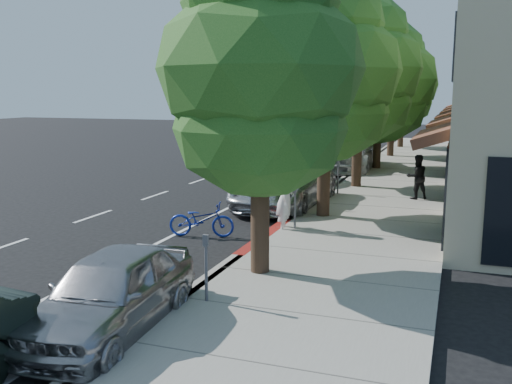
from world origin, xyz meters
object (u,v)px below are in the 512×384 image
at_px(dark_sedan, 282,167).
at_px(white_pickup, 349,152).
at_px(bicycle, 202,220).
at_px(cyclist, 285,198).
at_px(street_tree_4, 393,80).
at_px(street_tree_2, 359,72).
at_px(street_tree_0, 260,74).
at_px(street_tree_5, 403,86).
at_px(silver_suv, 284,186).
at_px(dark_suv_far, 338,144).
at_px(street_tree_1, 326,74).
at_px(near_car_a, 111,292).
at_px(pedestrian, 417,177).
at_px(street_tree_3, 379,82).

distance_m(dark_sedan, white_pickup, 6.23).
bearing_deg(bicycle, cyclist, -72.66).
bearing_deg(street_tree_4, street_tree_2, -90.00).
bearing_deg(dark_sedan, street_tree_0, -74.55).
xyz_separation_m(street_tree_5, white_pickup, (-1.40, -12.23, -3.45)).
bearing_deg(white_pickup, silver_suv, -93.05).
bearing_deg(dark_sedan, cyclist, -71.79).
xyz_separation_m(silver_suv, white_pickup, (0.34, 10.27, 0.16)).
relative_size(street_tree_4, bicycle, 4.19).
bearing_deg(street_tree_5, dark_suv_far, -115.50).
xyz_separation_m(street_tree_1, near_car_a, (-1.40, -9.50, -3.81)).
xyz_separation_m(street_tree_1, cyclist, (-0.65, -1.98, -3.50)).
relative_size(silver_suv, dark_sedan, 1.12).
height_order(silver_suv, dark_suv_far, dark_suv_far).
bearing_deg(dark_sedan, street_tree_5, 81.05).
bearing_deg(pedestrian, silver_suv, 0.25).
bearing_deg(near_car_a, street_tree_1, 77.81).
xyz_separation_m(street_tree_3, near_car_a, (-1.40, -21.50, -3.76)).
height_order(cyclist, dark_sedan, cyclist).
height_order(street_tree_1, street_tree_5, street_tree_1).
bearing_deg(street_tree_3, bicycle, -100.09).
xyz_separation_m(bicycle, dark_sedan, (-0.40, 8.96, 0.33)).
xyz_separation_m(street_tree_2, dark_sedan, (-3.10, -0.21, -3.96)).
bearing_deg(street_tree_3, silver_suv, -99.41).
height_order(silver_suv, dark_sedan, dark_sedan).
bearing_deg(street_tree_1, white_pickup, 96.78).
height_order(street_tree_0, dark_suv_far, street_tree_0).
bearing_deg(cyclist, street_tree_4, -13.54).
distance_m(street_tree_5, cyclist, 26.20).
xyz_separation_m(street_tree_2, street_tree_5, (0.00, 18.00, -0.40)).
distance_m(street_tree_1, dark_sedan, 7.53).
xyz_separation_m(street_tree_5, bicycle, (-2.70, -27.17, -3.89)).
bearing_deg(street_tree_0, street_tree_4, 90.00).
distance_m(street_tree_1, bicycle, 5.79).
distance_m(white_pickup, near_car_a, 21.28).
relative_size(street_tree_1, white_pickup, 1.16).
xyz_separation_m(street_tree_4, white_pickup, (-1.40, -6.23, -3.72)).
xyz_separation_m(street_tree_0, silver_suv, (-1.74, 7.50, -3.57)).
relative_size(street_tree_0, street_tree_2, 0.90).
height_order(street_tree_1, near_car_a, street_tree_1).
bearing_deg(street_tree_1, pedestrian, 56.58).
distance_m(white_pickup, dark_suv_far, 5.97).
distance_m(street_tree_2, white_pickup, 7.08).
bearing_deg(silver_suv, white_pickup, 90.64).
relative_size(street_tree_5, pedestrian, 4.51).
xyz_separation_m(white_pickup, pedestrian, (3.94, -7.92, 0.03)).
distance_m(street_tree_2, street_tree_4, 12.00).
relative_size(street_tree_0, street_tree_1, 0.96).
xyz_separation_m(near_car_a, pedestrian, (3.94, 13.35, 0.26)).
relative_size(cyclist, pedestrian, 1.25).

